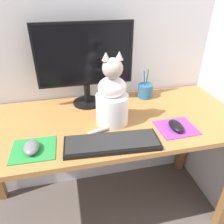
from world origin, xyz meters
The scene contains 11 objects.
ground_plane centered at (0.00, 0.00, 0.00)m, with size 12.00×12.00×0.00m, color #564C47.
wall_back centered at (0.00, 0.33, 1.25)m, with size 7.00×0.04×2.50m.
desk centered at (0.00, 0.00, 0.63)m, with size 1.47×0.60×0.73m.
monitor centered at (-0.05, 0.21, 0.99)m, with size 0.52×0.17×0.46m.
keyboard centered at (0.01, -0.21, 0.74)m, with size 0.43×0.17×0.02m.
mousepad_left centered at (-0.33, -0.17, 0.73)m, with size 0.19×0.17×0.00m.
mousepad_right centered at (0.35, -0.15, 0.73)m, with size 0.19×0.17×0.00m.
computer_mouse_left centered at (-0.33, -0.18, 0.75)m, with size 0.06×0.10×0.04m.
computer_mouse_right centered at (0.34, -0.16, 0.75)m, with size 0.06×0.11×0.03m.
cat centered at (0.05, -0.03, 0.86)m, with size 0.23×0.19×0.36m.
pen_cup centered at (0.31, 0.21, 0.77)m, with size 0.09×0.09×0.17m.
Camera 1 is at (-0.16, -0.95, 1.34)m, focal length 35.00 mm.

